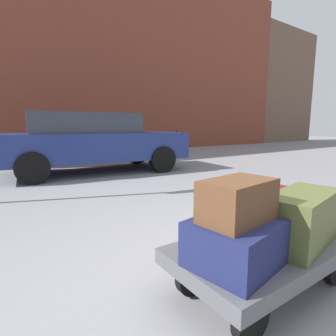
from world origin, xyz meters
The scene contains 12 objects.
ground_plane centered at (0.00, 0.00, 0.00)m, with size 60.00×60.00×0.00m, color gray.
building_facade_brick centered at (2.00, 10.74, 4.46)m, with size 24.00×1.20×8.91m, color brown.
building_facade_side centered at (14.00, 10.77, 4.01)m, with size 12.00×1.00×8.02m, color brown.
luggage_cart centered at (0.00, 0.00, 0.27)m, with size 1.36×0.70×0.34m.
suitcase_navy_front_right centered at (-0.40, -0.07, 0.47)m, with size 0.50×0.42×0.25m, color #191E47.
duffel_bag_olive_center centered at (0.17, -0.13, 0.51)m, with size 0.66×0.30×0.35m, color #4C5128.
duffel_bag_maroon_rear_right centered at (0.16, 0.14, 0.49)m, with size 0.67×0.30×0.29m, color maroon.
duffel_bag_brown_topmost_pile centered at (-0.40, -0.07, 0.71)m, with size 0.42×0.26×0.23m, color #51331E.
parked_car centered at (0.58, 5.33, 0.76)m, with size 4.45×2.25×1.42m.
bicycle_leaning centered at (5.23, 8.78, 0.37)m, with size 1.76×0.26×0.96m.
bollard_kerb_near centered at (2.99, 7.46, 0.30)m, with size 0.27×0.27×0.59m, color #72665B.
bollard_kerb_mid centered at (4.36, 7.46, 0.30)m, with size 0.27×0.27×0.59m, color #72665B.
Camera 1 is at (-1.50, -1.00, 1.11)m, focal length 28.09 mm.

